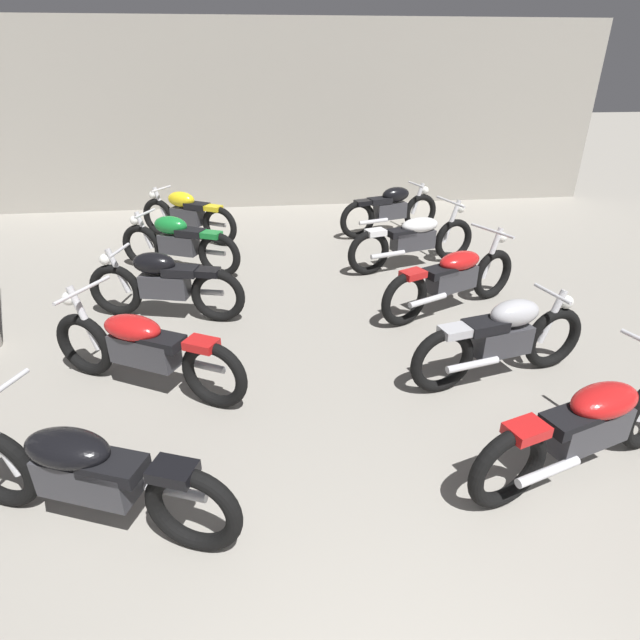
{
  "coord_description": "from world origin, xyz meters",
  "views": [
    {
      "loc": [
        -0.55,
        -0.35,
        2.89
      ],
      "look_at": [
        0.0,
        4.21,
        0.55
      ],
      "focal_mm": 28.96,
      "sensor_mm": 36.0,
      "label": 1
    }
  ],
  "objects_px": {
    "motorcycle_right_row_1": "(590,426)",
    "motorcycle_left_row_1": "(85,474)",
    "motorcycle_right_row_2": "(503,338)",
    "motorcycle_left_row_3": "(164,283)",
    "motorcycle_left_row_5": "(187,215)",
    "motorcycle_left_row_2": "(143,348)",
    "motorcycle_right_row_3": "(453,277)",
    "motorcycle_right_row_4": "(414,239)",
    "motorcycle_right_row_5": "(391,209)",
    "motorcycle_left_row_4": "(178,243)"
  },
  "relations": [
    {
      "from": "motorcycle_right_row_2",
      "to": "motorcycle_left_row_3",
      "type": "bearing_deg",
      "value": 152.8
    },
    {
      "from": "motorcycle_left_row_3",
      "to": "motorcycle_right_row_4",
      "type": "distance_m",
      "value": 3.73
    },
    {
      "from": "motorcycle_right_row_3",
      "to": "motorcycle_left_row_4",
      "type": "bearing_deg",
      "value": 153.5
    },
    {
      "from": "motorcycle_left_row_2",
      "to": "motorcycle_right_row_3",
      "type": "relative_size",
      "value": 0.97
    },
    {
      "from": "motorcycle_left_row_2",
      "to": "motorcycle_left_row_4",
      "type": "distance_m",
      "value": 3.11
    },
    {
      "from": "motorcycle_left_row_1",
      "to": "motorcycle_right_row_5",
      "type": "height_order",
      "value": "motorcycle_left_row_1"
    },
    {
      "from": "motorcycle_left_row_5",
      "to": "motorcycle_left_row_2",
      "type": "bearing_deg",
      "value": -88.95
    },
    {
      "from": "motorcycle_left_row_1",
      "to": "motorcycle_right_row_4",
      "type": "xyz_separation_m",
      "value": [
        3.53,
        4.53,
        0.0
      ]
    },
    {
      "from": "motorcycle_left_row_5",
      "to": "motorcycle_right_row_1",
      "type": "xyz_separation_m",
      "value": [
        3.59,
        -6.22,
        -0.01
      ]
    },
    {
      "from": "motorcycle_right_row_2",
      "to": "motorcycle_right_row_4",
      "type": "bearing_deg",
      "value": 89.8
    },
    {
      "from": "motorcycle_left_row_5",
      "to": "motorcycle_right_row_5",
      "type": "bearing_deg",
      "value": -1.26
    },
    {
      "from": "motorcycle_left_row_2",
      "to": "motorcycle_left_row_5",
      "type": "height_order",
      "value": "motorcycle_left_row_2"
    },
    {
      "from": "motorcycle_right_row_2",
      "to": "motorcycle_right_row_4",
      "type": "distance_m",
      "value": 3.11
    },
    {
      "from": "motorcycle_right_row_1",
      "to": "motorcycle_left_row_1",
      "type": "bearing_deg",
      "value": -178.88
    },
    {
      "from": "motorcycle_left_row_3",
      "to": "motorcycle_right_row_3",
      "type": "xyz_separation_m",
      "value": [
        3.53,
        -0.22,
        -0.01
      ]
    },
    {
      "from": "motorcycle_left_row_1",
      "to": "motorcycle_right_row_2",
      "type": "height_order",
      "value": "motorcycle_left_row_1"
    },
    {
      "from": "motorcycle_left_row_2",
      "to": "motorcycle_right_row_2",
      "type": "relative_size",
      "value": 1.01
    },
    {
      "from": "motorcycle_left_row_4",
      "to": "motorcycle_right_row_3",
      "type": "height_order",
      "value": "motorcycle_right_row_3"
    },
    {
      "from": "motorcycle_left_row_1",
      "to": "motorcycle_right_row_3",
      "type": "height_order",
      "value": "same"
    },
    {
      "from": "motorcycle_right_row_2",
      "to": "motorcycle_right_row_5",
      "type": "relative_size",
      "value": 1.01
    },
    {
      "from": "motorcycle_left_row_1",
      "to": "motorcycle_right_row_3",
      "type": "distance_m",
      "value": 4.66
    },
    {
      "from": "motorcycle_right_row_2",
      "to": "motorcycle_right_row_5",
      "type": "xyz_separation_m",
      "value": [
        0.06,
        4.79,
        0.0
      ]
    },
    {
      "from": "motorcycle_left_row_3",
      "to": "motorcycle_right_row_1",
      "type": "relative_size",
      "value": 0.92
    },
    {
      "from": "motorcycle_left_row_1",
      "to": "motorcycle_left_row_3",
      "type": "relative_size",
      "value": 1.06
    },
    {
      "from": "motorcycle_left_row_3",
      "to": "motorcycle_right_row_2",
      "type": "distance_m",
      "value": 3.9
    },
    {
      "from": "motorcycle_left_row_3",
      "to": "motorcycle_right_row_3",
      "type": "distance_m",
      "value": 3.54
    },
    {
      "from": "motorcycle_right_row_1",
      "to": "motorcycle_right_row_5",
      "type": "distance_m",
      "value": 6.14
    },
    {
      "from": "motorcycle_left_row_1",
      "to": "motorcycle_left_row_3",
      "type": "height_order",
      "value": "motorcycle_left_row_1"
    },
    {
      "from": "motorcycle_left_row_1",
      "to": "motorcycle_right_row_1",
      "type": "height_order",
      "value": "same"
    },
    {
      "from": "motorcycle_right_row_4",
      "to": "motorcycle_right_row_5",
      "type": "height_order",
      "value": "motorcycle_right_row_4"
    },
    {
      "from": "motorcycle_left_row_5",
      "to": "motorcycle_right_row_2",
      "type": "xyz_separation_m",
      "value": [
        3.53,
        -4.87,
        0.0
      ]
    },
    {
      "from": "motorcycle_left_row_1",
      "to": "motorcycle_right_row_2",
      "type": "xyz_separation_m",
      "value": [
        3.52,
        1.42,
        0.01
      ]
    },
    {
      "from": "motorcycle_left_row_5",
      "to": "motorcycle_right_row_4",
      "type": "bearing_deg",
      "value": -26.43
    },
    {
      "from": "motorcycle_left_row_4",
      "to": "motorcycle_right_row_5",
      "type": "distance_m",
      "value": 3.84
    },
    {
      "from": "motorcycle_left_row_3",
      "to": "motorcycle_right_row_1",
      "type": "height_order",
      "value": "motorcycle_right_row_1"
    },
    {
      "from": "motorcycle_left_row_2",
      "to": "motorcycle_right_row_3",
      "type": "bearing_deg",
      "value": 20.9
    },
    {
      "from": "motorcycle_left_row_1",
      "to": "motorcycle_right_row_1",
      "type": "xyz_separation_m",
      "value": [
        3.58,
        0.07,
        0.0
      ]
    },
    {
      "from": "motorcycle_right_row_4",
      "to": "motorcycle_left_row_5",
      "type": "bearing_deg",
      "value": 153.57
    },
    {
      "from": "motorcycle_left_row_4",
      "to": "motorcycle_right_row_1",
      "type": "relative_size",
      "value": 0.88
    },
    {
      "from": "motorcycle_left_row_5",
      "to": "motorcycle_right_row_5",
      "type": "height_order",
      "value": "same"
    },
    {
      "from": "motorcycle_left_row_5",
      "to": "motorcycle_left_row_1",
      "type": "bearing_deg",
      "value": -89.91
    },
    {
      "from": "motorcycle_right_row_2",
      "to": "motorcycle_right_row_5",
      "type": "distance_m",
      "value": 4.79
    },
    {
      "from": "motorcycle_right_row_3",
      "to": "motorcycle_left_row_1",
      "type": "bearing_deg",
      "value": -140.16
    },
    {
      "from": "motorcycle_left_row_5",
      "to": "motorcycle_right_row_5",
      "type": "distance_m",
      "value": 3.59
    },
    {
      "from": "motorcycle_left_row_1",
      "to": "motorcycle_right_row_3",
      "type": "xyz_separation_m",
      "value": [
        3.58,
        2.99,
        0.0
      ]
    },
    {
      "from": "motorcycle_left_row_1",
      "to": "motorcycle_right_row_4",
      "type": "distance_m",
      "value": 5.74
    },
    {
      "from": "motorcycle_left_row_2",
      "to": "motorcycle_left_row_4",
      "type": "xyz_separation_m",
      "value": [
        -0.05,
        3.11,
        0.01
      ]
    },
    {
      "from": "motorcycle_left_row_2",
      "to": "motorcycle_left_row_5",
      "type": "bearing_deg",
      "value": 91.05
    },
    {
      "from": "motorcycle_right_row_1",
      "to": "motorcycle_right_row_4",
      "type": "relative_size",
      "value": 0.99
    },
    {
      "from": "motorcycle_right_row_4",
      "to": "motorcycle_right_row_5",
      "type": "bearing_deg",
      "value": 88.16
    }
  ]
}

